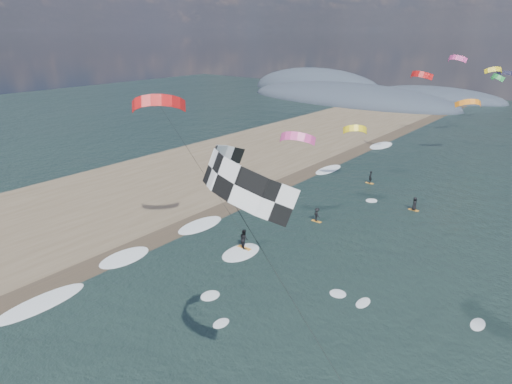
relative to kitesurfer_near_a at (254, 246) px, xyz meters
The scene contains 9 objects.
ground 16.90m from the kitesurfer_near_a, 166.05° to the left, with size 260.00×260.00×0.00m, color black.
sand_strip 39.42m from the kitesurfer_near_a, 160.04° to the left, with size 26.00×240.00×0.00m, color brown.
wet_sand_strip 29.21m from the kitesurfer_near_a, 151.13° to the left, with size 3.00×240.00×0.00m, color #382D23.
coastal_hills 124.63m from the kitesurfer_near_a, 116.85° to the left, with size 80.00×41.00×15.00m.
kitesurfer_near_a is the anchor object (origin of this frame).
kitesurfer_near_b 21.89m from the kitesurfer_near_a, 144.76° to the left, with size 7.18×9.39×14.98m.
far_kitesurfers 36.55m from the kitesurfer_near_a, 109.21° to the left, with size 8.96×15.64×1.69m.
bg_kite_field 63.90m from the kitesurfer_near_a, 100.97° to the left, with size 10.69×73.78×8.13m.
shoreline_surf 30.71m from the kitesurfer_near_a, 141.43° to the left, with size 2.40×79.40×0.11m.
Camera 1 is at (19.20, -12.38, 19.02)m, focal length 30.00 mm.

